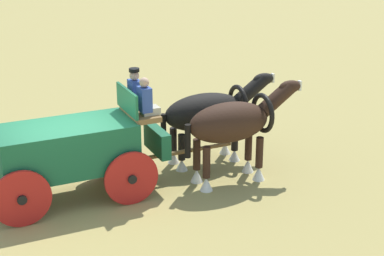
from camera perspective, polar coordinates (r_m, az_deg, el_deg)
name	(u,v)px	position (r m, az deg, el deg)	size (l,w,h in m)	color
ground_plane	(71,198)	(13.86, -11.51, -6.62)	(220.00, 220.00, 0.00)	#9E8C4C
show_wagon	(75,148)	(13.40, -11.17, -1.87)	(5.94, 2.26, 2.77)	#195B38
draft_horse_near	(209,113)	(15.12, 1.67, 1.47)	(3.18, 1.27, 2.18)	black
draft_horse_off	(234,124)	(13.99, 4.04, 0.39)	(3.05, 1.25, 2.31)	#331E14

